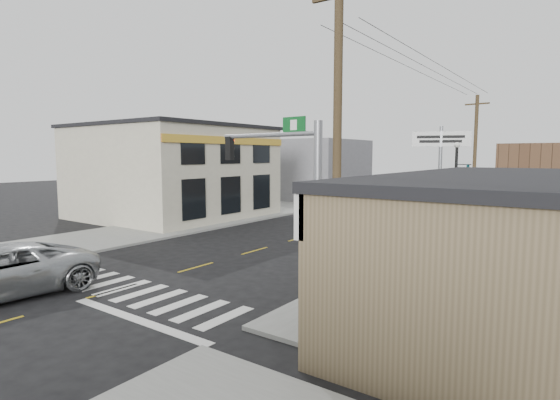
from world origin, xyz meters
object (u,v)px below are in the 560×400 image
Objects in this scene: guide_sign at (389,225)px; dance_center_sign at (440,155)px; bare_tree at (372,188)px; fire_hydrant at (341,283)px; traffic_signal_pole at (299,191)px; lamp_post at (457,188)px; utility_pole_near at (337,143)px; utility_pole_far at (475,161)px.

dance_center_sign is (-0.24, 7.51, 2.70)m from guide_sign.
bare_tree is (0.18, -2.05, 1.55)m from guide_sign.
guide_sign is at bearing 83.02° from fire_hydrant.
traffic_signal_pole is 8.00× the size of fire_hydrant.
bare_tree is (0.42, -9.56, -1.15)m from dance_center_sign.
utility_pole_near is at bearing -70.41° from lamp_post.
utility_pole_far is at bearing 119.40° from lamp_post.
lamp_post is 2.37m from dance_center_sign.
utility_pole_near is (-0.76, -10.82, 1.93)m from lamp_post.
guide_sign is 6.40m from lamp_post.
bare_tree is (1.52, 2.24, 0.03)m from traffic_signal_pole.
fire_hydrant is at bearing -99.06° from guide_sign.
guide_sign is 0.37× the size of utility_pole_far.
utility_pole_far reaches higher than dance_center_sign.
dance_center_sign reaches higher than guide_sign.
lamp_post is 11.02m from utility_pole_near.
fire_hydrant is at bearing -74.43° from lamp_post.
fire_hydrant is at bearing 109.43° from utility_pole_near.
dance_center_sign is 1.37× the size of bare_tree.
fire_hydrant is 3.37m from bare_tree.
traffic_signal_pole is at bearing -109.44° from guide_sign.
guide_sign is 7.98m from dance_center_sign.
lamp_post is 0.63× the size of utility_pole_far.
lamp_post is 0.86× the size of dance_center_sign.
utility_pole_far is at bearing 87.98° from fire_hydrant.
utility_pole_far reaches higher than guide_sign.
bare_tree is (-0.76, -8.28, 0.47)m from lamp_post.
dance_center_sign is (0.14, 10.64, 4.29)m from fire_hydrant.
fire_hydrant is 0.16× the size of bare_tree.
utility_pole_far is (0.02, 18.07, -0.71)m from utility_pole_near.
dance_center_sign is 9.64m from bare_tree.
guide_sign is at bearing 94.99° from bare_tree.
lamp_post is 7.39m from utility_pole_far.
bare_tree is at bearing -71.64° from lamp_post.
guide_sign is at bearing -74.96° from lamp_post.
fire_hydrant is 4.86m from utility_pole_near.
fire_hydrant is 0.09× the size of utility_pole_far.
traffic_signal_pole is at bearing -129.56° from fire_hydrant.
utility_pole_near reaches higher than lamp_post.
traffic_signal_pole is 17.86m from utility_pole_far.
utility_pole_near is at bearing -5.71° from traffic_signal_pole.
guide_sign is (1.34, 4.29, -1.52)m from traffic_signal_pole.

